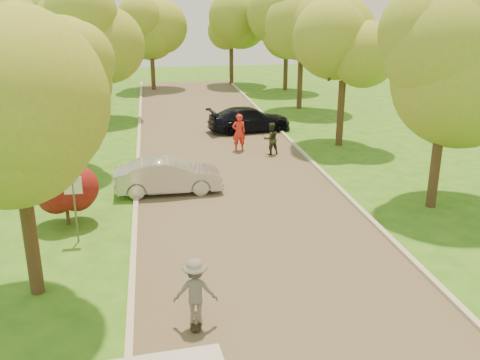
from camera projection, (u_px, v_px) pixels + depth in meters
ground at (286, 290)px, 14.20m from camera, size 100.00×100.00×0.00m
road at (238, 189)px, 21.67m from camera, size 8.00×60.00×0.01m
curb_left at (136, 194)px, 21.02m from camera, size 0.18×60.00×0.12m
curb_right at (333, 183)px, 22.28m from camera, size 0.18×60.00×0.12m
street_sign at (74, 196)px, 16.52m from camera, size 0.55×0.06×2.17m
red_shrub at (65, 194)px, 18.00m from camera, size 1.70×1.70×1.95m
tree_l_mida at (20, 97)px, 12.48m from camera, size 4.71×4.60×7.39m
tree_l_midb at (66, 67)px, 22.86m from camera, size 4.30×4.20×6.62m
tree_l_far at (95, 32)px, 31.98m from camera, size 4.92×4.80×7.79m
tree_r_mida at (455, 55)px, 18.18m from camera, size 5.13×5.00×7.95m
tree_r_midb at (348, 51)px, 26.73m from camera, size 4.51×4.40×7.01m
tree_r_far at (305, 22)px, 35.86m from camera, size 5.33×5.20×8.34m
tree_bg_a at (71, 28)px, 39.12m from camera, size 5.12×5.00×7.72m
tree_bg_b at (290, 22)px, 43.58m from camera, size 5.12×5.00×7.95m
tree_bg_c at (153, 28)px, 43.89m from camera, size 4.92×4.80×7.33m
tree_bg_d at (234, 23)px, 46.76m from camera, size 5.12×5.00×7.72m
silver_sedan at (168, 176)px, 21.14m from camera, size 4.25×1.55×1.39m
dark_sedan at (249, 119)px, 31.00m from camera, size 5.07×2.61×1.41m
longboard at (196, 321)px, 12.67m from camera, size 0.32×0.85×0.10m
skateboarder at (195, 291)px, 12.41m from camera, size 1.10×0.71×1.61m
person_striped at (239, 132)px, 26.93m from camera, size 0.71×0.48×1.90m
person_olive at (271, 139)px, 26.28m from camera, size 0.91×0.78×1.61m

